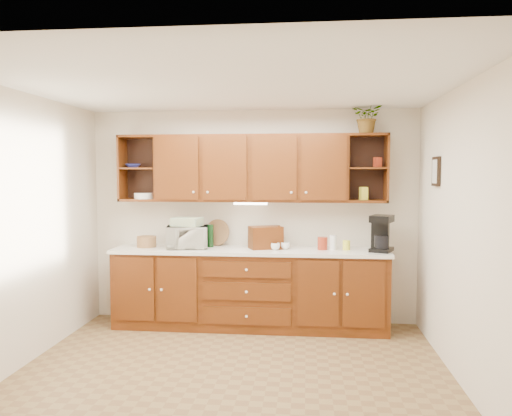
% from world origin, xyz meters
% --- Properties ---
extents(floor, '(4.00, 4.00, 0.00)m').
position_xyz_m(floor, '(0.00, 0.00, 0.00)').
color(floor, olive).
rests_on(floor, ground).
extents(ceiling, '(4.00, 4.00, 0.00)m').
position_xyz_m(ceiling, '(0.00, 0.00, 2.60)').
color(ceiling, white).
rests_on(ceiling, back_wall).
extents(back_wall, '(4.00, 0.00, 4.00)m').
position_xyz_m(back_wall, '(0.00, 1.75, 1.30)').
color(back_wall, beige).
rests_on(back_wall, floor).
extents(left_wall, '(0.00, 3.50, 3.50)m').
position_xyz_m(left_wall, '(-2.00, 0.00, 1.30)').
color(left_wall, beige).
rests_on(left_wall, floor).
extents(right_wall, '(0.00, 3.50, 3.50)m').
position_xyz_m(right_wall, '(2.00, 0.00, 1.30)').
color(right_wall, beige).
rests_on(right_wall, floor).
extents(base_cabinets, '(3.20, 0.60, 0.90)m').
position_xyz_m(base_cabinets, '(0.00, 1.45, 0.45)').
color(base_cabinets, '#3D1B06').
rests_on(base_cabinets, floor).
extents(countertop, '(3.24, 0.64, 0.04)m').
position_xyz_m(countertop, '(0.00, 1.44, 0.92)').
color(countertop, silver).
rests_on(countertop, base_cabinets).
extents(upper_cabinets, '(3.20, 0.33, 0.80)m').
position_xyz_m(upper_cabinets, '(0.01, 1.59, 1.89)').
color(upper_cabinets, '#3D1B06').
rests_on(upper_cabinets, back_wall).
extents(undercabinet_light, '(0.40, 0.05, 0.02)m').
position_xyz_m(undercabinet_light, '(0.00, 1.53, 1.47)').
color(undercabinet_light, white).
rests_on(undercabinet_light, upper_cabinets).
extents(framed_picture, '(0.03, 0.24, 0.30)m').
position_xyz_m(framed_picture, '(1.98, 0.90, 1.85)').
color(framed_picture, black).
rests_on(framed_picture, right_wall).
extents(wicker_basket, '(0.26, 0.26, 0.13)m').
position_xyz_m(wicker_basket, '(-1.26, 1.46, 1.01)').
color(wicker_basket, brown).
rests_on(wicker_basket, countertop).
extents(microwave, '(0.53, 0.41, 0.27)m').
position_xyz_m(microwave, '(-0.75, 1.42, 1.07)').
color(microwave, beige).
rests_on(microwave, countertop).
extents(towel_stack, '(0.37, 0.31, 0.10)m').
position_xyz_m(towel_stack, '(-0.75, 1.42, 1.25)').
color(towel_stack, '#EDD06F').
rests_on(towel_stack, microwave).
extents(wine_bottle, '(0.09, 0.09, 0.27)m').
position_xyz_m(wine_bottle, '(-0.49, 1.55, 1.08)').
color(wine_bottle, black).
rests_on(wine_bottle, countertop).
extents(woven_tray, '(0.34, 0.18, 0.32)m').
position_xyz_m(woven_tray, '(-0.43, 1.68, 0.95)').
color(woven_tray, brown).
rests_on(woven_tray, countertop).
extents(bread_box, '(0.44, 0.36, 0.26)m').
position_xyz_m(bread_box, '(0.19, 1.49, 1.07)').
color(bread_box, '#3D1B06').
rests_on(bread_box, countertop).
extents(mug_tree, '(0.22, 0.24, 0.28)m').
position_xyz_m(mug_tree, '(0.35, 1.45, 0.98)').
color(mug_tree, '#3D1B06').
rests_on(mug_tree, countertop).
extents(canister_red, '(0.15, 0.15, 0.15)m').
position_xyz_m(canister_red, '(0.86, 1.47, 1.01)').
color(canister_red, maroon).
rests_on(canister_red, countertop).
extents(canister_white, '(0.11, 0.11, 0.17)m').
position_xyz_m(canister_white, '(0.98, 1.47, 1.02)').
color(canister_white, white).
rests_on(canister_white, countertop).
extents(canister_yellow, '(0.09, 0.09, 0.11)m').
position_xyz_m(canister_yellow, '(1.13, 1.48, 1.00)').
color(canister_yellow, yellow).
rests_on(canister_yellow, countertop).
extents(coffee_maker, '(0.31, 0.35, 0.41)m').
position_xyz_m(coffee_maker, '(1.52, 1.42, 1.14)').
color(coffee_maker, black).
rests_on(coffee_maker, countertop).
extents(bowl_stack, '(0.24, 0.24, 0.05)m').
position_xyz_m(bowl_stack, '(-1.45, 1.58, 1.92)').
color(bowl_stack, navy).
rests_on(bowl_stack, upper_cabinets).
extents(plate_stack, '(0.30, 0.30, 0.07)m').
position_xyz_m(plate_stack, '(-1.31, 1.56, 1.56)').
color(plate_stack, white).
rests_on(plate_stack, upper_cabinets).
extents(pantry_box_yellow, '(0.10, 0.09, 0.15)m').
position_xyz_m(pantry_box_yellow, '(1.33, 1.56, 1.60)').
color(pantry_box_yellow, yellow).
rests_on(pantry_box_yellow, upper_cabinets).
extents(pantry_box_red, '(0.09, 0.09, 0.12)m').
position_xyz_m(pantry_box_red, '(1.48, 1.55, 1.96)').
color(pantry_box_red, maroon).
rests_on(pantry_box_red, upper_cabinets).
extents(potted_plant, '(0.43, 0.40, 0.38)m').
position_xyz_m(potted_plant, '(1.36, 1.55, 2.48)').
color(potted_plant, '#999999').
rests_on(potted_plant, upper_cabinets).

